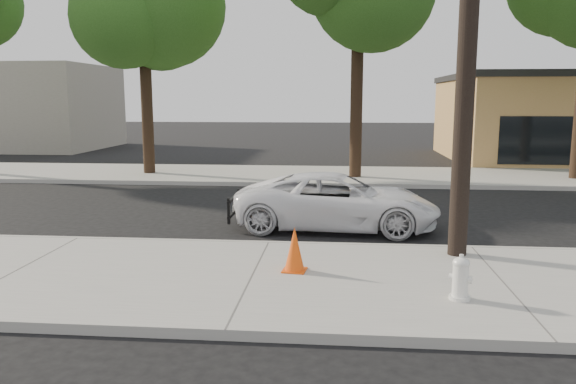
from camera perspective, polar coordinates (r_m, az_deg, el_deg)
The scene contains 8 objects.
ground at distance 13.45m, azimuth -0.85°, elevation -3.46°, with size 120.00×120.00×0.00m, color black.
near_sidewalk at distance 9.32m, azimuth -3.67°, elevation -8.89°, with size 90.00×4.40×0.15m, color gray.
far_sidewalk at distance 21.78m, azimuth 1.50°, elevation 1.71°, with size 90.00×5.00×0.15m, color gray.
curb_near at distance 11.41m, azimuth -1.97°, elevation -5.44°, with size 90.00×0.12×0.16m, color #9E9B93.
tree_b at distance 22.51m, azimuth -14.15°, elevation 17.21°, with size 4.34×4.20×8.45m.
police_cruiser at distance 13.11m, azimuth 5.05°, elevation -0.94°, with size 2.16×4.68×1.30m, color white.
fire_hydrant at distance 8.50m, azimuth 17.11°, elevation -8.45°, with size 0.34×0.30×0.63m.
traffic_cone at distance 9.42m, azimuth 0.67°, elevation -5.89°, with size 0.43×0.43×0.75m.
Camera 1 is at (1.39, -13.04, 3.00)m, focal length 35.00 mm.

